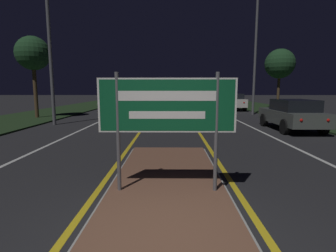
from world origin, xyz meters
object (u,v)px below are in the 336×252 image
Objects in this scene: streetlight_right_near at (257,23)px; car_receding_2 at (187,98)px; car_receding_1 at (232,101)px; streetlight_left_near at (48,12)px; car_approaching_0 at (126,109)px; highway_sign at (167,109)px; car_receding_0 at (292,114)px; car_receding_3 at (200,95)px.

streetlight_right_near reaches higher than car_receding_2.
car_receding_2 is at bearing 103.62° from car_receding_1.
streetlight_left_near is 6.48m from car_approaching_0.
car_receding_0 is at bearing 53.32° from highway_sign.
car_receding_0 is 36.83m from car_receding_3.
streetlight_left_near reaches higher than car_approaching_0.
car_receding_1 is 12.04m from car_approaching_0.
car_approaching_0 is (-8.23, -33.58, -0.03)m from car_receding_3.
highway_sign is 11.35m from car_approaching_0.
car_approaching_0 is at bearing -153.87° from streetlight_right_near.
highway_sign is 0.52× the size of car_approaching_0.
highway_sign reaches higher than car_receding_2.
car_receding_0 is 9.03m from car_approaching_0.
streetlight_right_near is 29.79m from car_receding_3.
highway_sign reaches higher than car_receding_3.
streetlight_left_near is at bearing -108.71° from car_receding_3.
car_receding_2 is 22.82m from car_approaching_0.
car_receding_0 is 0.89× the size of car_approaching_0.
highway_sign is 17.42m from streetlight_right_near.
car_receding_0 is (5.78, 7.76, -0.82)m from highway_sign.
streetlight_left_near is 2.03× the size of car_receding_3.
car_receding_2 is (-3.38, 25.51, -0.07)m from car_receding_0.
streetlight_left_near is 2.08× the size of car_receding_1.
highway_sign is at bearing -76.52° from car_approaching_0.
streetlight_right_near is (12.61, 5.89, 0.81)m from streetlight_left_near.
highway_sign is 0.55× the size of car_receding_3.
car_receding_2 is 11.76m from car_receding_3.
streetlight_left_near reaches higher than car_receding_2.
streetlight_left_near is at bearing -110.09° from car_receding_2.
car_receding_0 is at bearing -82.46° from car_receding_2.
car_receding_1 is 24.90m from car_receding_3.
car_receding_3 is at bearing 76.23° from car_approaching_0.
car_approaching_0 is (-8.96, -4.39, -5.95)m from streetlight_right_near.
car_receding_2 is (2.40, 33.27, -0.89)m from highway_sign.
streetlight_right_near is 19.25m from car_receding_2.
streetlight_right_near is at bearing 67.70° from highway_sign.
car_receding_0 is at bearing -89.71° from car_receding_3.
streetlight_right_near is at bearing -88.57° from car_receding_3.
car_receding_2 is at bearing 77.23° from car_approaching_0.
car_approaching_0 is (-2.64, 11.01, -0.84)m from highway_sign.
streetlight_left_near reaches higher than car_receding_1.
car_receding_1 is (5.70, 19.69, -0.77)m from highway_sign.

